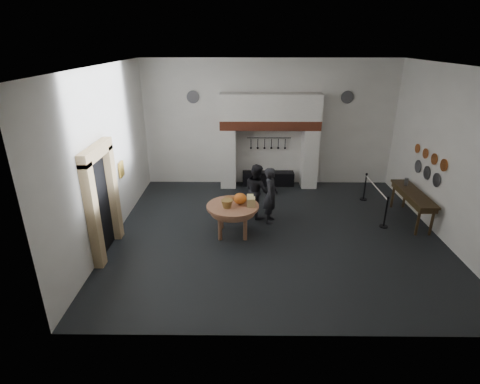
{
  "coord_description": "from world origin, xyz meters",
  "views": [
    {
      "loc": [
        -0.93,
        -9.4,
        5.1
      ],
      "look_at": [
        -1.01,
        -0.29,
        1.35
      ],
      "focal_mm": 28.0,
      "sensor_mm": 36.0,
      "label": 1
    }
  ],
  "objects_px": {
    "iron_range": "(268,179)",
    "side_table": "(414,193)",
    "work_table": "(233,206)",
    "barrier_post_near": "(386,213)",
    "visitor_far": "(257,191)",
    "barrier_post_far": "(365,187)",
    "visitor_near": "(271,195)"
  },
  "relations": [
    {
      "from": "work_table",
      "to": "barrier_post_near",
      "type": "height_order",
      "value": "barrier_post_near"
    },
    {
      "from": "barrier_post_near",
      "to": "barrier_post_far",
      "type": "xyz_separation_m",
      "value": [
        0.0,
        2.0,
        0.0
      ]
    },
    {
      "from": "visitor_near",
      "to": "visitor_far",
      "type": "height_order",
      "value": "visitor_near"
    },
    {
      "from": "visitor_near",
      "to": "work_table",
      "type": "bearing_deg",
      "value": 134.93
    },
    {
      "from": "visitor_near",
      "to": "barrier_post_far",
      "type": "distance_m",
      "value": 3.71
    },
    {
      "from": "visitor_near",
      "to": "visitor_far",
      "type": "bearing_deg",
      "value": 54.48
    },
    {
      "from": "visitor_near",
      "to": "side_table",
      "type": "distance_m",
      "value": 4.22
    },
    {
      "from": "work_table",
      "to": "barrier_post_near",
      "type": "xyz_separation_m",
      "value": [
        4.39,
        0.44,
        -0.39
      ]
    },
    {
      "from": "iron_range",
      "to": "visitor_near",
      "type": "xyz_separation_m",
      "value": [
        -0.12,
        -3.03,
        0.6
      ]
    },
    {
      "from": "work_table",
      "to": "barrier_post_far",
      "type": "height_order",
      "value": "barrier_post_far"
    },
    {
      "from": "visitor_near",
      "to": "barrier_post_near",
      "type": "relative_size",
      "value": 1.88
    },
    {
      "from": "work_table",
      "to": "barrier_post_near",
      "type": "relative_size",
      "value": 1.6
    },
    {
      "from": "iron_range",
      "to": "side_table",
      "type": "xyz_separation_m",
      "value": [
        4.1,
        -2.9,
        0.62
      ]
    },
    {
      "from": "side_table",
      "to": "barrier_post_far",
      "type": "xyz_separation_m",
      "value": [
        -0.92,
        1.53,
        -0.42
      ]
    },
    {
      "from": "barrier_post_near",
      "to": "barrier_post_far",
      "type": "height_order",
      "value": "same"
    },
    {
      "from": "visitor_near",
      "to": "barrier_post_far",
      "type": "height_order",
      "value": "visitor_near"
    },
    {
      "from": "iron_range",
      "to": "barrier_post_far",
      "type": "height_order",
      "value": "barrier_post_far"
    },
    {
      "from": "visitor_near",
      "to": "barrier_post_far",
      "type": "bearing_deg",
      "value": -53.8
    },
    {
      "from": "visitor_far",
      "to": "iron_range",
      "type": "bearing_deg",
      "value": -40.19
    },
    {
      "from": "barrier_post_far",
      "to": "visitor_far",
      "type": "bearing_deg",
      "value": -161.17
    },
    {
      "from": "visitor_near",
      "to": "barrier_post_near",
      "type": "distance_m",
      "value": 3.34
    },
    {
      "from": "iron_range",
      "to": "visitor_near",
      "type": "height_order",
      "value": "visitor_near"
    },
    {
      "from": "work_table",
      "to": "visitor_far",
      "type": "height_order",
      "value": "visitor_far"
    },
    {
      "from": "iron_range",
      "to": "side_table",
      "type": "height_order",
      "value": "side_table"
    },
    {
      "from": "visitor_far",
      "to": "side_table",
      "type": "distance_m",
      "value": 4.63
    },
    {
      "from": "barrier_post_near",
      "to": "barrier_post_far",
      "type": "bearing_deg",
      "value": 90.0
    },
    {
      "from": "visitor_far",
      "to": "work_table",
      "type": "bearing_deg",
      "value": 120.56
    },
    {
      "from": "iron_range",
      "to": "side_table",
      "type": "distance_m",
      "value": 5.06
    },
    {
      "from": "iron_range",
      "to": "work_table",
      "type": "height_order",
      "value": "work_table"
    },
    {
      "from": "visitor_near",
      "to": "barrier_post_near",
      "type": "xyz_separation_m",
      "value": [
        3.3,
        -0.34,
        -0.4
      ]
    },
    {
      "from": "iron_range",
      "to": "barrier_post_far",
      "type": "xyz_separation_m",
      "value": [
        3.18,
        -1.37,
        0.2
      ]
    },
    {
      "from": "work_table",
      "to": "visitor_near",
      "type": "xyz_separation_m",
      "value": [
        1.09,
        0.78,
        0.01
      ]
    }
  ]
}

